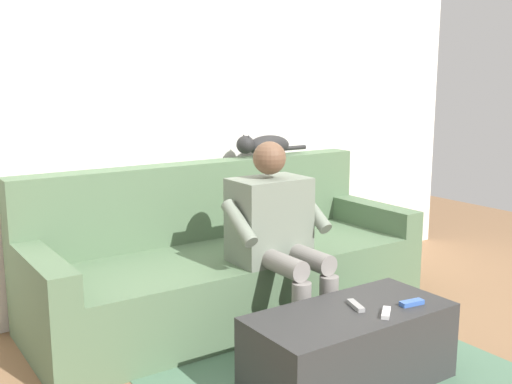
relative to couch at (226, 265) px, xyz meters
name	(u,v)px	position (x,y,z in m)	size (l,w,h in m)	color
ground_plane	(302,357)	(0.00, 0.75, -0.30)	(8.00, 8.00, 0.00)	#846042
back_wall	(186,96)	(0.00, -0.46, 1.00)	(4.73, 0.06, 2.60)	silver
couch	(226,265)	(0.00, 0.00, 0.00)	(2.36, 0.87, 0.89)	#516B4C
coffee_table	(349,348)	(0.00, 1.10, -0.11)	(0.97, 0.45, 0.37)	#2D2D2D
person_solo_seated	(276,229)	(-0.07, 0.42, 0.31)	(0.57, 0.60, 1.07)	slate
cat_on_backrest	(264,145)	(-0.48, -0.29, 0.67)	(0.56, 0.15, 0.15)	black
remote_white	(386,313)	(-0.09, 1.22, 0.08)	(0.12, 0.03, 0.02)	white
remote_blue	(412,303)	(-0.28, 1.21, 0.08)	(0.12, 0.04, 0.02)	#3860B7
remote_gray	(356,306)	(-0.04, 1.08, 0.08)	(0.13, 0.03, 0.02)	gray
floor_rug	(332,375)	(0.00, 0.99, -0.29)	(1.67, 1.41, 0.01)	#4C7056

